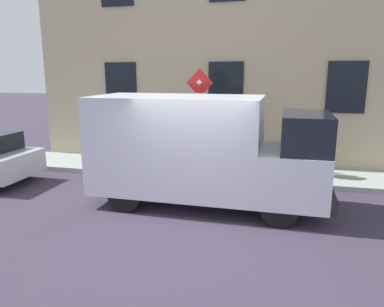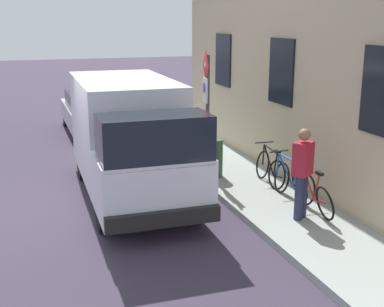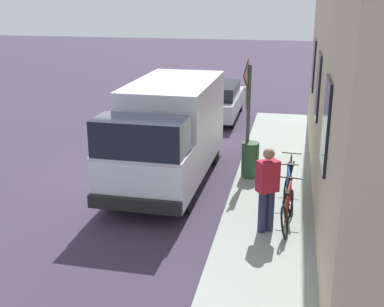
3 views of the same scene
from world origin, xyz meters
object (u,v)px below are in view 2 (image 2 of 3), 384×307
Objects in this scene: pedestrian at (302,171)px; litter_bin at (213,158)px; sign_post_stacked at (206,95)px; bicycle_blue at (290,180)px; delivery_van at (130,136)px; bicycle_red at (312,192)px; parked_hatchback at (93,111)px; bicycle_black at (272,169)px.

litter_bin is (-0.59, 3.00, -0.48)m from pedestrian.
bicycle_blue is (1.14, -2.03, -1.56)m from sign_post_stacked.
bicycle_blue is (3.05, -1.54, -0.82)m from delivery_van.
sign_post_stacked is at bearing 26.23° from bicycle_red.
pedestrian is at bearing 155.53° from bicycle_blue.
sign_post_stacked is 6.67m from parked_hatchback.
bicycle_blue is 2.13m from litter_bin.
pedestrian is (-0.41, -0.29, 0.56)m from bicycle_red.
bicycle_red is at bearing -89.36° from pedestrian.
bicycle_blue is at bearing -54.55° from pedestrian.
litter_bin is at bearing 24.83° from bicycle_red.
litter_bin is at bearing 23.50° from bicycle_blue.
bicycle_red is (2.90, -9.16, -0.22)m from parked_hatchback.
litter_bin is (0.14, -0.16, -1.48)m from sign_post_stacked.
bicycle_red is 1.00× the size of bicycle_black.
parked_hatchback is at bearing 22.18° from bicycle_red.
bicycle_red is 0.75m from pedestrian.
delivery_van is at bearing 56.70° from bicycle_red.
delivery_van is 3.13× the size of bicycle_blue.
litter_bin is at bearing -163.75° from parked_hatchback.
parked_hatchback reaches higher than bicycle_red.
parked_hatchback is (0.15, 6.79, -0.60)m from delivery_van.
delivery_van is at bearing 58.73° from bicycle_blue.
sign_post_stacked is 1.67× the size of pedestrian.
sign_post_stacked reaches higher than parked_hatchback.
bicycle_red is 1.67m from bicycle_black.
bicycle_blue is 1.32m from pedestrian.
bicycle_red is (3.05, -2.37, -0.82)m from delivery_van.
bicycle_black is at bearing -159.00° from parked_hatchback.
bicycle_black is at bearing -46.38° from pedestrian.
bicycle_blue is 1.00× the size of bicycle_black.
parked_hatchback is 9.78m from pedestrian.
sign_post_stacked is 0.53× the size of delivery_van.
parked_hatchback is at bearing -19.82° from pedestrian.
delivery_van reaches higher than bicycle_blue.
bicycle_red is at bearing 52.96° from delivery_van.
bicycle_red is at bearing -68.40° from sign_post_stacked.
sign_post_stacked is 1.50m from litter_bin.
bicycle_blue is at bearing 64.10° from delivery_van.
sign_post_stacked is at bearing -21.63° from pedestrian.
bicycle_black is 1.91× the size of litter_bin.
delivery_van is at bearing -165.43° from sign_post_stacked.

